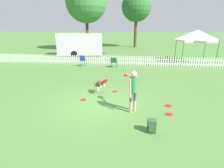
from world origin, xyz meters
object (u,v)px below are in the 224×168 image
at_px(frisbee_midfield, 168,106).
at_px(folding_chair_blue_left, 83,60).
at_px(equipment_trailer, 80,44).
at_px(tree_right_grove, 136,7).
at_px(backpack_on_grass, 152,126).
at_px(tree_left_grove, 86,2).
at_px(canopy_tent_main, 197,36).
at_px(leaping_dog, 100,84).
at_px(folding_chair_center, 114,61).
at_px(frisbee_far_scatter, 83,100).
at_px(frisbee_near_dog, 115,91).
at_px(frisbee_near_handler, 169,114).
at_px(handler_person, 133,87).

xyz_separation_m(frisbee_midfield, folding_chair_blue_left, (-5.74, 7.19, 0.55)).
relative_size(equipment_trailer, tree_right_grove, 0.69).
xyz_separation_m(backpack_on_grass, tree_left_grove, (-7.27, 20.14, 6.17)).
height_order(frisbee_midfield, equipment_trailer, equipment_trailer).
distance_m(canopy_tent_main, equipment_trailer, 12.03).
distance_m(canopy_tent_main, tree_right_grove, 13.89).
xyz_separation_m(leaping_dog, backpack_on_grass, (2.23, -3.07, -0.31)).
distance_m(folding_chair_center, tree_left_grove, 13.51).
bearing_deg(tree_left_grove, backpack_on_grass, -70.14).
height_order(frisbee_far_scatter, folding_chair_blue_left, folding_chair_blue_left).
distance_m(leaping_dog, equipment_trailer, 12.60).
distance_m(frisbee_far_scatter, folding_chair_center, 6.92).
xyz_separation_m(frisbee_near_dog, canopy_tent_main, (6.55, 9.09, 2.38)).
bearing_deg(frisbee_near_handler, frisbee_midfield, 81.92).
bearing_deg(frisbee_near_handler, tree_right_grove, 93.15).
xyz_separation_m(leaping_dog, folding_chair_blue_left, (-2.63, 6.14, 0.05)).
bearing_deg(backpack_on_grass, tree_right_grove, 91.20).
bearing_deg(leaping_dog, folding_chair_blue_left, -109.74).
height_order(backpack_on_grass, tree_right_grove, tree_right_grove).
relative_size(tree_left_grove, tree_right_grove, 1.08).
relative_size(frisbee_near_handler, tree_left_grove, 0.03).
bearing_deg(frisbee_midfield, leaping_dog, 161.32).
bearing_deg(folding_chair_center, folding_chair_blue_left, 1.23).
height_order(leaping_dog, frisbee_near_handler, leaping_dog).
relative_size(frisbee_midfield, canopy_tent_main, 0.09).
xyz_separation_m(handler_person, canopy_tent_main, (5.65, 11.18, 1.38)).
height_order(handler_person, backpack_on_grass, handler_person).
xyz_separation_m(handler_person, frisbee_near_handler, (1.40, -0.11, -1.00)).
bearing_deg(frisbee_far_scatter, folding_chair_blue_left, 106.05).
distance_m(frisbee_midfield, tree_right_grove, 23.54).
height_order(canopy_tent_main, tree_right_grove, tree_right_grove).
distance_m(leaping_dog, tree_right_grove, 22.42).
xyz_separation_m(frisbee_midfield, tree_left_grove, (-8.16, 18.11, 6.36)).
height_order(leaping_dog, folding_chair_center, leaping_dog).
height_order(frisbee_near_handler, frisbee_far_scatter, same).
height_order(frisbee_far_scatter, equipment_trailer, equipment_trailer).
xyz_separation_m(frisbee_near_handler, canopy_tent_main, (4.25, 11.28, 2.38)).
bearing_deg(folding_chair_blue_left, backpack_on_grass, 121.82).
bearing_deg(tree_left_grove, handler_person, -70.50).
height_order(frisbee_near_dog, canopy_tent_main, canopy_tent_main).
height_order(frisbee_midfield, tree_left_grove, tree_left_grove).
bearing_deg(handler_person, canopy_tent_main, 20.29).
bearing_deg(tree_left_grove, folding_chair_center, -65.46).
height_order(leaping_dog, tree_right_grove, tree_right_grove).
bearing_deg(canopy_tent_main, frisbee_near_dog, -125.78).
xyz_separation_m(handler_person, folding_chair_center, (-1.60, 7.72, -0.52)).
relative_size(frisbee_far_scatter, equipment_trailer, 0.04).
height_order(frisbee_far_scatter, folding_chair_center, folding_chair_center).
bearing_deg(folding_chair_blue_left, frisbee_near_handler, 129.29).
distance_m(tree_left_grove, tree_right_grove, 8.16).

